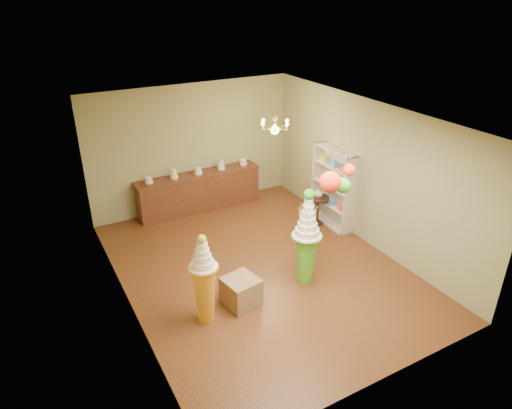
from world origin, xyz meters
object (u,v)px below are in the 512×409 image
pedestal_green (306,246)px  round_table (318,206)px  pedestal_orange (204,287)px  sideboard (199,191)px

pedestal_green → round_table: bearing=48.6°
pedestal_orange → sideboard: 4.14m
pedestal_orange → round_table: (3.57, 1.86, -0.22)m
sideboard → round_table: sideboard is taller
round_table → sideboard: bearing=136.2°
pedestal_green → sideboard: (-0.53, 3.74, -0.26)m
pedestal_green → round_table: (1.54, 1.75, -0.31)m
round_table → pedestal_green: bearing=-131.4°
pedestal_orange → round_table: bearing=27.5°
pedestal_orange → pedestal_green: bearing=3.2°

